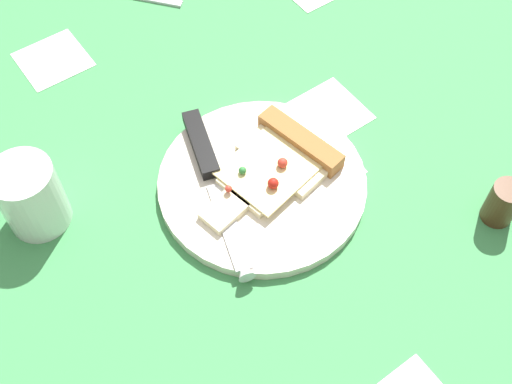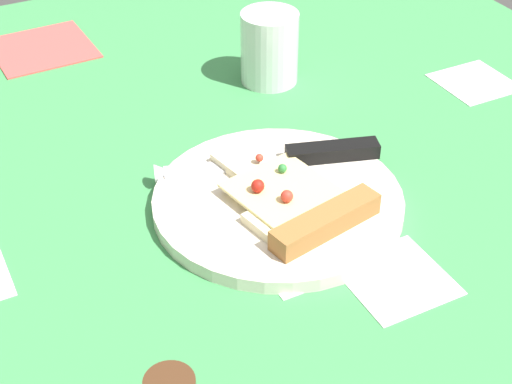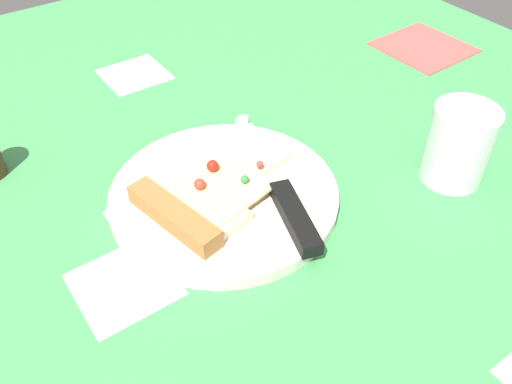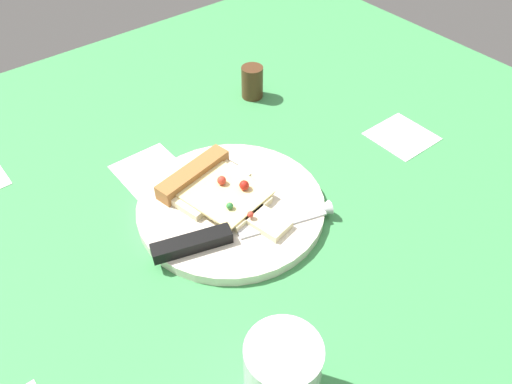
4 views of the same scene
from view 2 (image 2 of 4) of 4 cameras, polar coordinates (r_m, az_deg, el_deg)
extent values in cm
cube|color=#3D8C4C|center=(81.40, -2.71, -1.41)|extent=(118.63, 118.63, 3.00)
cube|color=white|center=(72.55, 10.17, -6.32)|extent=(9.00, 9.00, 0.20)
cube|color=white|center=(104.94, 15.62, 7.63)|extent=(9.00, 9.00, 0.20)
cube|color=white|center=(73.96, 3.38, -4.67)|extent=(9.00, 9.00, 0.20)
cylinder|color=silver|center=(78.99, 1.60, -0.70)|extent=(25.32, 25.32, 1.44)
cube|color=beige|center=(75.89, 3.55, -1.41)|extent=(11.96, 8.04, 1.00)
cube|color=beige|center=(79.18, 0.92, 0.52)|extent=(8.16, 6.90, 1.00)
cube|color=beige|center=(82.37, -1.28, 2.13)|extent=(4.55, 5.80, 1.00)
cube|color=#EDD88C|center=(77.26, 2.10, 0.04)|extent=(10.98, 11.61, 0.30)
cube|color=#9E6633|center=(73.83, 5.10, -2.18)|extent=(12.28, 4.90, 2.20)
sphere|color=red|center=(75.37, 2.27, -0.31)|extent=(1.24, 1.24, 1.24)
sphere|color=red|center=(80.98, 0.25, 2.51)|extent=(0.84, 0.84, 0.84)
sphere|color=#2D7A38|center=(79.38, 1.94, 1.73)|extent=(0.93, 0.93, 0.93)
sphere|color=#B21E14|center=(76.56, 0.13, 0.45)|extent=(1.34, 1.34, 1.34)
cube|color=silver|center=(82.38, -2.56, 1.81)|extent=(12.04, 5.52, 0.30)
cone|color=silver|center=(82.04, -6.71, 1.40)|extent=(2.51, 2.51, 2.00)
cube|color=black|center=(83.98, 5.58, 2.95)|extent=(10.20, 5.11, 1.60)
cylinder|color=silver|center=(99.59, 0.99, 10.46)|extent=(7.25, 7.25, 9.13)
cube|color=#E54C47|center=(113.32, -15.30, 10.11)|extent=(13.41, 13.41, 0.40)
camera|label=1|loc=(0.83, -42.46, 41.71)|focal=45.46mm
camera|label=3|loc=(0.76, 41.22, 22.94)|focal=37.68mm
camera|label=4|loc=(1.12, 5.64, 37.57)|focal=36.17mm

